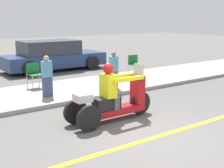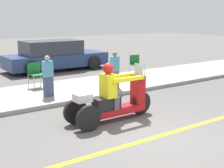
% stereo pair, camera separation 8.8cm
% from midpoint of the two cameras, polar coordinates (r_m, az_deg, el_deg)
% --- Properties ---
extents(ground_plane, '(60.00, 60.00, 0.00)m').
position_cam_midpoint_polar(ground_plane, '(6.64, 8.16, -9.68)').
color(ground_plane, '#565451').
extents(lane_stripe, '(24.00, 0.12, 0.01)m').
position_cam_midpoint_polar(lane_stripe, '(6.57, 7.46, -9.88)').
color(lane_stripe, gold).
rests_on(lane_stripe, ground).
extents(sidewalk_strip, '(28.00, 2.80, 0.12)m').
position_cam_midpoint_polar(sidewalk_strip, '(10.30, -9.49, -1.38)').
color(sidewalk_strip, gray).
rests_on(sidewalk_strip, ground).
extents(motorcycle_trike, '(2.31, 0.69, 1.42)m').
position_cam_midpoint_polar(motorcycle_trike, '(7.44, 0.32, -3.00)').
color(motorcycle_trike, black).
rests_on(motorcycle_trike, ground).
extents(spectator_mid_group, '(0.30, 0.20, 1.23)m').
position_cam_midpoint_polar(spectator_mid_group, '(9.42, -11.37, 1.31)').
color(spectator_mid_group, '#38476B').
rests_on(spectator_mid_group, sidewalk_strip).
extents(spectator_end_of_line, '(0.33, 0.25, 1.23)m').
position_cam_midpoint_polar(spectator_end_of_line, '(10.27, 0.76, 2.45)').
color(spectator_end_of_line, '#726656').
rests_on(spectator_end_of_line, sidewalk_strip).
extents(folding_chair_curbside, '(0.52, 0.52, 0.82)m').
position_cam_midpoint_polar(folding_chair_curbside, '(12.56, 4.62, 3.84)').
color(folding_chair_curbside, '#A5A8AD').
rests_on(folding_chair_curbside, sidewalk_strip).
extents(folding_chair_set_back, '(0.49, 0.49, 0.82)m').
position_cam_midpoint_polar(folding_chair_set_back, '(10.72, -13.56, 2.07)').
color(folding_chair_set_back, '#A5A8AD').
rests_on(folding_chair_set_back, sidewalk_strip).
extents(parked_car_lot_right, '(4.68, 1.96, 1.38)m').
position_cam_midpoint_polar(parked_car_lot_right, '(14.71, -10.26, 5.07)').
color(parked_car_lot_right, navy).
rests_on(parked_car_lot_right, ground).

